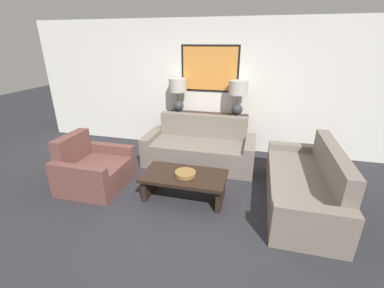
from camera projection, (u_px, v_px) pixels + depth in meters
ground_plane at (175, 210)px, 3.62m from camera, size 20.00×20.00×0.00m
back_wall at (210, 87)px, 5.36m from camera, size 7.96×0.12×2.65m
console_table at (206, 133)px, 5.46m from camera, size 1.69×0.40×0.82m
table_lamp_left at (178, 91)px, 5.28m from camera, size 0.36×0.36×0.70m
table_lamp_right at (238, 94)px, 5.00m from camera, size 0.36×0.36×0.70m
couch_by_back_wall at (200, 149)px, 4.93m from camera, size 2.06×0.88×0.89m
couch_by_side at (304, 185)px, 3.68m from camera, size 0.88×2.06×0.89m
coffee_table at (184, 181)px, 3.81m from camera, size 1.23×0.65×0.40m
decorative_bowl at (185, 174)px, 3.74m from camera, size 0.31×0.31×0.06m
armchair_near_back_wall at (93, 170)px, 4.17m from camera, size 0.94×1.00×0.85m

